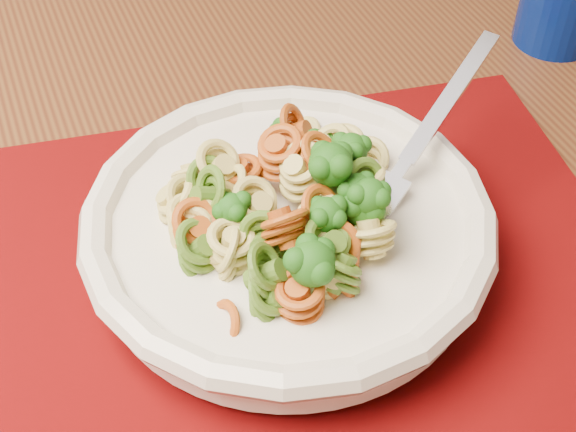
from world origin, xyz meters
TOP-DOWN VIEW (x-y plane):
  - dining_table at (0.78, -0.40)m, footprint 1.45×1.10m
  - placemat at (0.70, -0.49)m, footprint 0.52×0.47m
  - pasta_bowl at (0.71, -0.48)m, footprint 0.25×0.25m
  - pasta_broccoli_heap at (0.71, -0.48)m, footprint 0.21×0.21m
  - fork at (0.77, -0.50)m, footprint 0.18×0.08m

SIDE VIEW (x-z plane):
  - dining_table at x=0.78m, z-range 0.27..1.03m
  - placemat at x=0.70m, z-range 0.76..0.77m
  - pasta_bowl at x=0.71m, z-range 0.77..0.82m
  - fork at x=0.77m, z-range 0.77..0.85m
  - pasta_broccoli_heap at x=0.71m, z-range 0.78..0.84m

